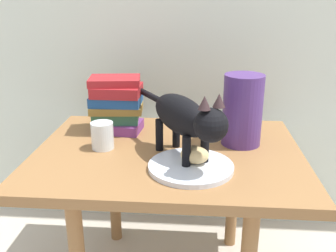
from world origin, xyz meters
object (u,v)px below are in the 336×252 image
(side_table, at_px, (168,169))
(green_vase, at_px, (242,110))
(cat, at_px, (186,118))
(plate, at_px, (191,167))
(tv_remote, at_px, (202,129))
(bread_roll, at_px, (195,155))
(book_stack, at_px, (117,104))
(candle_jar, at_px, (102,137))

(side_table, bearing_deg, green_vase, 17.87)
(side_table, relative_size, cat, 2.00)
(cat, bearing_deg, plate, -71.54)
(side_table, distance_m, tv_remote, 0.22)
(side_table, xyz_separation_m, bread_roll, (0.08, -0.12, 0.10))
(cat, distance_m, book_stack, 0.35)
(cat, distance_m, tv_remote, 0.28)
(side_table, relative_size, green_vase, 3.64)
(side_table, bearing_deg, tv_remote, 58.84)
(side_table, height_order, green_vase, green_vase)
(cat, distance_m, green_vase, 0.23)
(cat, height_order, green_vase, same)
(green_vase, distance_m, tv_remote, 0.19)
(plate, bearing_deg, book_stack, 132.38)
(cat, bearing_deg, bread_roll, -57.30)
(side_table, relative_size, bread_roll, 10.33)
(cat, xyz_separation_m, book_stack, (-0.25, 0.24, -0.03))
(plate, height_order, bread_roll, bread_roll)
(side_table, xyz_separation_m, plate, (0.07, -0.13, 0.07))
(side_table, height_order, plate, plate)
(side_table, height_order, candle_jar, candle_jar)
(plate, xyz_separation_m, green_vase, (0.16, 0.20, 0.11))
(side_table, bearing_deg, bread_roll, -54.28)
(book_stack, bearing_deg, cat, -43.78)
(cat, xyz_separation_m, candle_jar, (-0.26, 0.07, -0.09))
(tv_remote, bearing_deg, green_vase, -34.88)
(bread_roll, distance_m, cat, 0.11)
(bread_roll, bearing_deg, cat, 122.70)
(plate, height_order, book_stack, book_stack)
(book_stack, distance_m, green_vase, 0.43)
(cat, relative_size, tv_remote, 2.76)
(bread_roll, xyz_separation_m, tv_remote, (0.02, 0.29, -0.03))
(plate, bearing_deg, cat, 108.46)
(book_stack, bearing_deg, side_table, -40.60)
(bread_roll, bearing_deg, plate, -132.37)
(cat, xyz_separation_m, green_vase, (0.17, 0.15, -0.02))
(bread_roll, height_order, green_vase, green_vase)
(green_vase, height_order, tv_remote, green_vase)
(side_table, height_order, bread_roll, bread_roll)
(bread_roll, distance_m, tv_remote, 0.29)
(green_vase, bearing_deg, book_stack, 167.83)
(book_stack, distance_m, tv_remote, 0.31)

